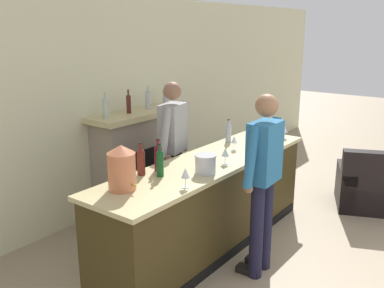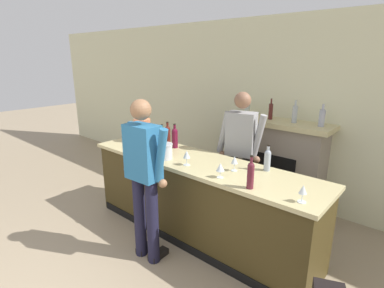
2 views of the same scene
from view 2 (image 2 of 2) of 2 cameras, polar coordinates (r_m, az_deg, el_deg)
wall_back_panel at (r=4.72m, az=16.06°, el=5.88°), size 12.00×0.07×2.75m
bar_counter at (r=3.73m, az=0.99°, el=-10.38°), size 3.06×0.76×0.99m
fireplace_stone at (r=4.59m, az=15.99°, el=-3.56°), size 1.44×0.52×1.62m
person_customer at (r=3.16m, az=-9.08°, el=-5.90°), size 0.66×0.31×1.78m
person_bartender at (r=3.94m, az=9.15°, el=-1.62°), size 0.65×0.37×1.76m
copper_dispenser at (r=4.35m, az=-9.48°, el=3.05°), size 0.25×0.28×0.40m
ice_bucket_steel at (r=3.60m, az=-5.36°, el=-1.36°), size 0.21×0.21×0.18m
wine_bottle_riesling_slim at (r=4.01m, az=-3.30°, el=1.34°), size 0.08×0.08×0.33m
wine_bottle_cabernet_heavy at (r=4.18m, az=-4.67°, el=1.87°), size 0.08×0.08×0.32m
wine_bottle_burgundy_dark at (r=3.30m, az=14.18°, el=-2.81°), size 0.07×0.07×0.29m
wine_bottle_port_short at (r=2.82m, az=11.10°, el=-5.64°), size 0.07×0.07×0.32m
wine_bottle_merlot_tall at (r=4.01m, az=-5.69°, el=1.21°), size 0.07×0.07×0.33m
wine_glass_mid_counter at (r=3.23m, az=8.10°, el=-3.15°), size 0.07×0.07×0.16m
wine_glass_front_right at (r=3.85m, az=-10.64°, el=0.14°), size 0.08×0.08×0.18m
wine_glass_near_bucket at (r=2.69m, az=20.37°, el=-8.29°), size 0.07×0.07×0.16m
wine_glass_by_dispenser at (r=3.03m, az=5.42°, el=-4.49°), size 0.09×0.09×0.15m
wine_glass_back_row at (r=3.36m, az=-1.04°, el=-2.09°), size 0.08×0.08×0.17m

